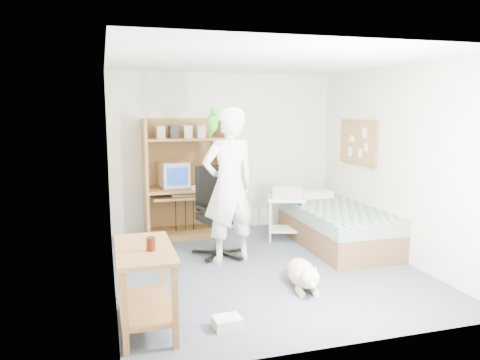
% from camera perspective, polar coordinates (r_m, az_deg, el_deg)
% --- Properties ---
extents(floor, '(4.00, 4.00, 0.00)m').
position_cam_1_polar(floor, '(5.92, 2.99, -10.60)').
color(floor, '#475361').
rests_on(floor, ground).
extents(wall_back, '(3.60, 0.02, 2.50)m').
position_cam_1_polar(wall_back, '(7.53, -1.96, 3.40)').
color(wall_back, beige).
rests_on(wall_back, floor).
extents(wall_right, '(0.02, 4.00, 2.50)m').
position_cam_1_polar(wall_right, '(6.45, 18.37, 2.00)').
color(wall_right, beige).
rests_on(wall_right, floor).
extents(wall_left, '(0.02, 4.00, 2.50)m').
position_cam_1_polar(wall_left, '(5.31, -15.56, 0.72)').
color(wall_left, beige).
rests_on(wall_left, floor).
extents(ceiling, '(3.60, 4.00, 0.02)m').
position_cam_1_polar(ceiling, '(5.60, 3.20, 14.26)').
color(ceiling, white).
rests_on(ceiling, wall_back).
extents(computer_hutch, '(1.20, 0.63, 1.80)m').
position_cam_1_polar(computer_hutch, '(7.19, -6.84, -0.38)').
color(computer_hutch, brown).
rests_on(computer_hutch, floor).
extents(bed, '(1.02, 2.02, 0.66)m').
position_cam_1_polar(bed, '(6.88, 11.61, -5.46)').
color(bed, brown).
rests_on(bed, floor).
extents(side_desk, '(0.50, 1.00, 0.75)m').
position_cam_1_polar(side_desk, '(4.34, -11.50, -11.31)').
color(side_desk, brown).
rests_on(side_desk, floor).
extents(corkboard, '(0.04, 0.94, 0.66)m').
position_cam_1_polar(corkboard, '(7.17, 14.19, 4.45)').
color(corkboard, olive).
rests_on(corkboard, wall_right).
extents(office_chair, '(0.67, 0.67, 1.19)m').
position_cam_1_polar(office_chair, '(6.29, -2.63, -5.37)').
color(office_chair, black).
rests_on(office_chair, floor).
extents(person, '(0.80, 0.61, 1.97)m').
position_cam_1_polar(person, '(5.89, -1.34, -0.75)').
color(person, white).
rests_on(person, floor).
extents(parrot, '(0.14, 0.25, 0.40)m').
position_cam_1_polar(parrot, '(5.78, -3.33, 7.21)').
color(parrot, '#178212').
rests_on(parrot, person).
extents(dog, '(0.40, 0.93, 0.35)m').
position_cam_1_polar(dog, '(5.31, 7.66, -11.27)').
color(dog, beige).
rests_on(dog, floor).
extents(printer_cart, '(0.65, 0.58, 0.65)m').
position_cam_1_polar(printer_cart, '(7.01, 5.62, -3.86)').
color(printer_cart, white).
rests_on(printer_cart, floor).
extents(printer, '(0.50, 0.44, 0.18)m').
position_cam_1_polar(printer, '(6.95, 5.66, -1.38)').
color(printer, '#ABABA6').
rests_on(printer, printer_cart).
extents(crt_monitor, '(0.45, 0.47, 0.38)m').
position_cam_1_polar(crt_monitor, '(7.15, -8.10, 0.69)').
color(crt_monitor, beige).
rests_on(crt_monitor, computer_hutch).
extents(keyboard, '(0.45, 0.17, 0.03)m').
position_cam_1_polar(keyboard, '(7.06, -6.51, -1.78)').
color(keyboard, beige).
rests_on(keyboard, computer_hutch).
extents(pencil_cup, '(0.08, 0.08, 0.12)m').
position_cam_1_polar(pencil_cup, '(7.18, -3.70, -0.36)').
color(pencil_cup, gold).
rests_on(pencil_cup, computer_hutch).
extents(drink_glass, '(0.08, 0.08, 0.12)m').
position_cam_1_polar(drink_glass, '(4.14, -10.82, -7.66)').
color(drink_glass, '#3B1209').
rests_on(drink_glass, side_desk).
extents(floor_box_a, '(0.26, 0.22, 0.10)m').
position_cam_1_polar(floor_box_a, '(4.42, -1.57, -16.97)').
color(floor_box_a, silver).
rests_on(floor_box_a, floor).
extents(floor_box_b, '(0.19, 0.22, 0.08)m').
position_cam_1_polar(floor_box_b, '(4.65, -8.95, -15.84)').
color(floor_box_b, '#B7B7B2').
rests_on(floor_box_b, floor).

